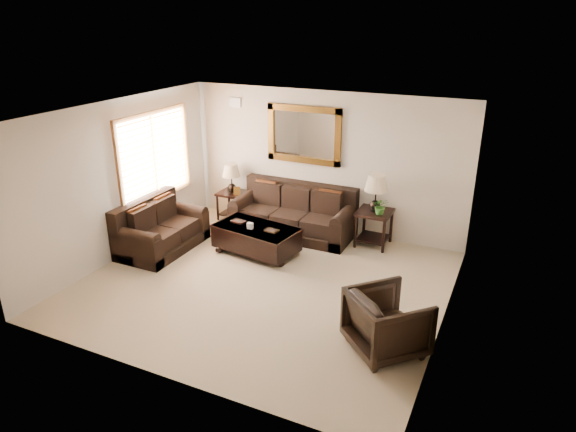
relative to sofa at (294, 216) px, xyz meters
The scene contains 11 objects.
room 2.32m from the sofa, 78.72° to the right, with size 5.51×5.01×2.71m.
window 2.83m from the sofa, 153.46° to the right, with size 0.07×1.96×1.66m.
mirror 1.57m from the sofa, 90.00° to the left, with size 1.50×0.06×1.10m.
air_vent 2.54m from the sofa, 163.73° to the left, with size 0.25×0.02×0.18m, color #999999.
sofa is the anchor object (origin of this frame).
loveseat 2.54m from the sofa, 138.40° to the right, with size 0.96×1.62×0.91m.
end_table_left 1.54m from the sofa, behind, with size 0.53×0.53×1.17m.
end_table_right 1.64m from the sofa, ahead, with size 0.61×0.61×1.34m.
coffee_table 1.14m from the sofa, 101.51° to the right, with size 1.58×1.01×0.63m.
armchair 3.91m from the sofa, 48.18° to the right, with size 0.86×0.80×0.88m, color black.
potted_plant 1.74m from the sofa, ahead, with size 0.28×0.31×0.24m, color #2D6021.
Camera 1 is at (3.40, -6.34, 4.01)m, focal length 32.00 mm.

